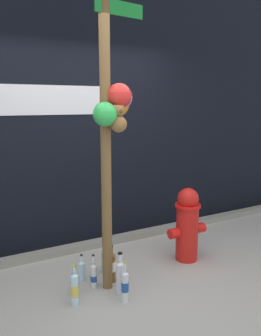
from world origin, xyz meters
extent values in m
plane|color=#9E9B93|center=(0.00, 0.00, 0.00)|extent=(14.00, 14.00, 0.00)
cube|color=black|center=(0.00, 1.53, 1.79)|extent=(10.00, 0.20, 3.59)
cube|color=gray|center=(0.00, 1.18, 0.04)|extent=(8.00, 0.12, 0.08)
cylinder|color=brown|center=(-0.15, 0.25, 1.48)|extent=(0.09, 0.09, 2.97)
cube|color=#198C33|center=(0.00, 0.25, 2.56)|extent=(0.49, 0.08, 0.12)
sphere|color=#D66BB2|center=(0.01, 0.29, 1.81)|extent=(0.25, 0.25, 0.25)
sphere|color=red|center=(-0.03, 0.21, 1.83)|extent=(0.22, 0.22, 0.22)
sphere|color=yellow|center=(0.03, 0.30, 1.81)|extent=(0.20, 0.20, 0.20)
sphere|color=orange|center=(-0.01, 0.32, 1.76)|extent=(0.25, 0.25, 0.25)
sphere|color=green|center=(-0.19, 0.15, 1.67)|extent=(0.21, 0.21, 0.21)
sphere|color=brown|center=(-0.08, 0.13, 1.58)|extent=(0.15, 0.15, 0.15)
sphere|color=brown|center=(-0.08, 0.13, 1.70)|extent=(0.11, 0.11, 0.11)
sphere|color=brown|center=(-0.11, 0.13, 1.73)|extent=(0.04, 0.04, 0.04)
sphere|color=brown|center=(-0.04, 0.13, 1.73)|extent=(0.04, 0.04, 0.04)
sphere|color=brown|center=(-0.08, 0.09, 1.70)|extent=(0.04, 0.04, 0.04)
cylinder|color=red|center=(0.90, 0.37, 0.31)|extent=(0.25, 0.25, 0.62)
cylinder|color=red|center=(0.90, 0.37, 0.64)|extent=(0.29, 0.29, 0.03)
sphere|color=red|center=(0.90, 0.37, 0.72)|extent=(0.24, 0.24, 0.24)
cylinder|color=red|center=(0.72, 0.37, 0.34)|extent=(0.11, 0.11, 0.11)
cylinder|color=red|center=(1.08, 0.37, 0.34)|extent=(0.11, 0.11, 0.11)
cylinder|color=silver|center=(-0.11, -0.05, 0.14)|extent=(0.06, 0.06, 0.27)
cone|color=silver|center=(-0.11, -0.05, 0.29)|extent=(0.06, 0.06, 0.03)
cylinder|color=silver|center=(-0.11, -0.05, 0.34)|extent=(0.03, 0.03, 0.08)
cylinder|color=#1E478C|center=(-0.11, -0.05, 0.15)|extent=(0.07, 0.07, 0.09)
cylinder|color=gold|center=(-0.11, -0.05, 0.38)|extent=(0.03, 0.03, 0.01)
cylinder|color=brown|center=(-0.07, 0.33, 0.14)|extent=(0.08, 0.08, 0.28)
cone|color=brown|center=(-0.07, 0.33, 0.30)|extent=(0.08, 0.08, 0.03)
cylinder|color=brown|center=(-0.07, 0.33, 0.34)|extent=(0.03, 0.03, 0.06)
cylinder|color=silver|center=(-0.07, 0.33, 0.17)|extent=(0.08, 0.08, 0.10)
cylinder|color=black|center=(-0.07, 0.33, 0.38)|extent=(0.03, 0.03, 0.01)
cylinder|color=silver|center=(-0.47, 0.28, 0.10)|extent=(0.07, 0.07, 0.19)
cone|color=silver|center=(-0.47, 0.28, 0.20)|extent=(0.07, 0.07, 0.03)
cylinder|color=silver|center=(-0.47, 0.28, 0.25)|extent=(0.03, 0.03, 0.06)
cylinder|color=#1E478C|center=(-0.47, 0.28, 0.10)|extent=(0.07, 0.07, 0.05)
cylinder|color=black|center=(-0.47, 0.28, 0.28)|extent=(0.03, 0.03, 0.01)
cylinder|color=#B2DBEA|center=(-0.52, 0.12, 0.14)|extent=(0.07, 0.07, 0.28)
cone|color=#B2DBEA|center=(-0.52, 0.12, 0.29)|extent=(0.07, 0.07, 0.03)
cylinder|color=#B2DBEA|center=(-0.52, 0.12, 0.34)|extent=(0.03, 0.03, 0.06)
cylinder|color=#D8C64C|center=(-0.52, 0.12, 0.14)|extent=(0.07, 0.07, 0.11)
cylinder|color=gold|center=(-0.52, 0.12, 0.37)|extent=(0.03, 0.03, 0.01)
cylinder|color=silver|center=(-0.09, 0.09, 0.15)|extent=(0.08, 0.08, 0.30)
cone|color=silver|center=(-0.09, 0.09, 0.32)|extent=(0.08, 0.08, 0.03)
cylinder|color=silver|center=(-0.09, 0.09, 0.37)|extent=(0.04, 0.04, 0.07)
cylinder|color=black|center=(-0.09, 0.09, 0.41)|extent=(0.04, 0.04, 0.01)
cylinder|color=silver|center=(-0.26, 0.32, 0.11)|extent=(0.06, 0.06, 0.22)
cone|color=silver|center=(-0.26, 0.32, 0.23)|extent=(0.06, 0.06, 0.02)
cylinder|color=silver|center=(-0.26, 0.32, 0.28)|extent=(0.02, 0.02, 0.08)
cylinder|color=#1E478C|center=(-0.26, 0.32, 0.09)|extent=(0.06, 0.06, 0.06)
cylinder|color=black|center=(-0.26, 0.32, 0.33)|extent=(0.03, 0.03, 0.01)
cylinder|color=#93CCE0|center=(-0.05, 0.54, 0.12)|extent=(0.07, 0.07, 0.24)
cone|color=#93CCE0|center=(-0.05, 0.54, 0.25)|extent=(0.07, 0.07, 0.03)
cylinder|color=#93CCE0|center=(-0.05, 0.54, 0.31)|extent=(0.03, 0.03, 0.09)
cylinder|color=silver|center=(-0.05, 0.54, 0.12)|extent=(0.07, 0.07, 0.07)
cylinder|color=gold|center=(-0.05, 0.54, 0.36)|extent=(0.03, 0.03, 0.01)
cylinder|color=#B2DBEA|center=(-0.32, 0.48, 0.10)|extent=(0.06, 0.06, 0.19)
cone|color=#B2DBEA|center=(-0.32, 0.48, 0.20)|extent=(0.06, 0.06, 0.03)
cylinder|color=#B2DBEA|center=(-0.32, 0.48, 0.24)|extent=(0.02, 0.02, 0.06)
cylinder|color=black|center=(-0.32, 0.48, 0.28)|extent=(0.03, 0.03, 0.01)
camera|label=1|loc=(-1.41, -2.52, 1.76)|focal=36.34mm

